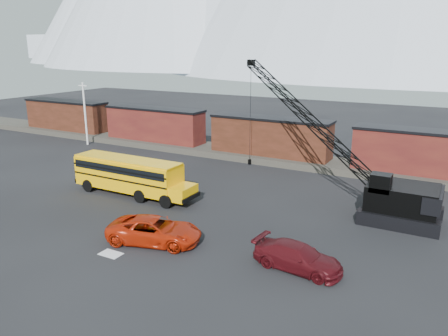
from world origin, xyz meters
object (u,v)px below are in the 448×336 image
Objects in this scene: school_bus at (131,175)px; crawler_crane at (305,116)px; red_pickup at (155,230)px; maroon_suv at (298,257)px.

crawler_crane is (12.07, 9.34, 4.72)m from school_bus.
red_pickup is 0.31× the size of crawler_crane.
maroon_suv is 16.64m from crawler_crane.
maroon_suv is at bearing -71.81° from crawler_crane.
red_pickup is (7.58, -6.62, -0.95)m from school_bus.
red_pickup is at bearing -41.13° from school_bus.
maroon_suv is (9.36, 1.13, -0.09)m from red_pickup.
school_bus is 10.11m from red_pickup.
school_bus reaches higher than maroon_suv.
maroon_suv is at bearing -17.95° from school_bus.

